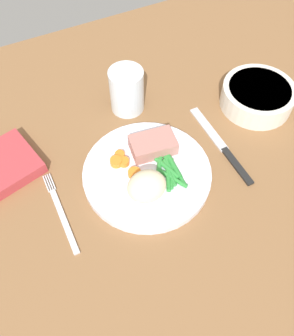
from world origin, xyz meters
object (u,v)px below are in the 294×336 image
object	(u,v)px
meat_portion	(154,146)
fork	(61,212)
salad_bowl	(258,95)
knife	(222,146)
dinner_plate	(147,174)
water_glass	(127,93)
napkin	(1,167)

from	to	relation	value
meat_portion	fork	bearing A→B (deg)	-168.75
salad_bowl	knife	bearing A→B (deg)	-152.46
meat_portion	salad_bowl	bearing A→B (deg)	5.77
knife	salad_bowl	bearing A→B (deg)	30.01
fork	salad_bowl	bearing A→B (deg)	3.74
knife	meat_portion	bearing A→B (deg)	165.37
dinner_plate	meat_portion	world-z (taller)	meat_portion
fork	water_glass	world-z (taller)	water_glass
salad_bowl	napkin	size ratio (longest dim) A/B	1.16
dinner_plate	water_glass	world-z (taller)	water_glass
dinner_plate	water_glass	size ratio (longest dim) A/B	2.50
meat_portion	napkin	xyz separation A→B (cm)	(-26.59, 9.14, -1.86)
dinner_plate	meat_portion	size ratio (longest dim) A/B	2.84
salad_bowl	fork	bearing A→B (deg)	-171.81
fork	knife	size ratio (longest dim) A/B	0.81
dinner_plate	napkin	world-z (taller)	napkin
meat_portion	salad_bowl	size ratio (longest dim) A/B	0.55
napkin	water_glass	bearing A→B (deg)	9.37
water_glass	meat_portion	bearing A→B (deg)	-93.55
water_glass	napkin	bearing A→B (deg)	-170.63
water_glass	salad_bowl	world-z (taller)	water_glass
meat_portion	napkin	size ratio (longest dim) A/B	0.64
fork	salad_bowl	size ratio (longest dim) A/B	1.12
dinner_plate	meat_portion	distance (cm)	5.28
dinner_plate	napkin	distance (cm)	26.73
salad_bowl	napkin	world-z (taller)	salad_bowl
dinner_plate	water_glass	bearing A→B (deg)	77.06
salad_bowl	napkin	xyz separation A→B (cm)	(-51.83, 6.59, -1.46)
knife	salad_bowl	distance (cm)	14.24
meat_portion	knife	xyz separation A→B (cm)	(12.80, -3.94, -2.79)
knife	napkin	size ratio (longest dim) A/B	1.60
salad_bowl	water_glass	bearing A→B (deg)	155.50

